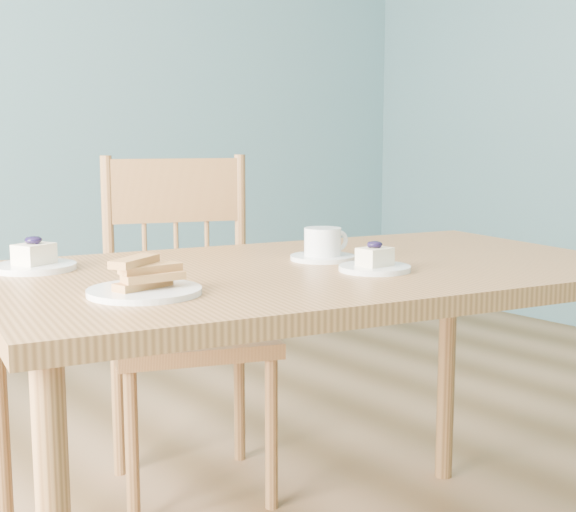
# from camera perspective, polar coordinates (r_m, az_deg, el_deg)

# --- Properties ---
(room) EXTENTS (5.01, 5.01, 2.71)m
(room) POSITION_cam_1_polar(r_m,az_deg,el_deg) (2.12, 7.24, 16.28)
(room) COLOR #A1724B
(room) RESTS_ON ground
(dining_table) EXTENTS (1.57, 1.09, 0.77)m
(dining_table) POSITION_cam_1_polar(r_m,az_deg,el_deg) (1.82, 1.94, -3.11)
(dining_table) COLOR #A16C3D
(dining_table) RESTS_ON ground
(dining_chair) EXTENTS (0.58, 0.57, 1.00)m
(dining_chair) POSITION_cam_1_polar(r_m,az_deg,el_deg) (2.42, -7.25, -4.63)
(dining_chair) COLOR #A16C3D
(dining_chair) RESTS_ON ground
(cheesecake_plate_near) EXTENTS (0.16, 0.16, 0.07)m
(cheesecake_plate_near) POSITION_cam_1_polar(r_m,az_deg,el_deg) (1.75, 6.18, -0.52)
(cheesecake_plate_near) COLOR white
(cheesecake_plate_near) RESTS_ON dining_table
(cheesecake_plate_far) EXTENTS (0.18, 0.18, 0.08)m
(cheesecake_plate_far) POSITION_cam_1_polar(r_m,az_deg,el_deg) (1.84, -17.58, -0.37)
(cheesecake_plate_far) COLOR white
(cheesecake_plate_far) RESTS_ON dining_table
(coffee_cup) EXTENTS (0.15, 0.15, 0.08)m
(coffee_cup) POSITION_cam_1_polar(r_m,az_deg,el_deg) (1.90, 2.51, 0.70)
(coffee_cup) COLOR white
(coffee_cup) RESTS_ON dining_table
(biscotti_plate) EXTENTS (0.21, 0.21, 0.07)m
(biscotti_plate) POSITION_cam_1_polar(r_m,az_deg,el_deg) (1.51, -10.18, -1.93)
(biscotti_plate) COLOR white
(biscotti_plate) RESTS_ON dining_table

